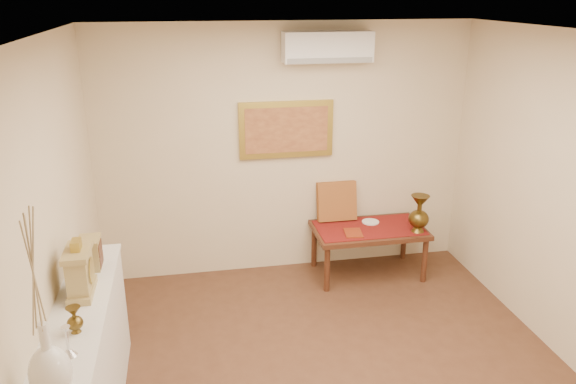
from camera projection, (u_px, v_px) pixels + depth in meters
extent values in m
plane|color=silver|center=(352.00, 38.00, 3.47)|extent=(4.50, 4.50, 0.00)
cube|color=beige|center=(286.00, 152.00, 6.01)|extent=(4.00, 0.02, 2.70)
cube|color=beige|center=(43.00, 261.00, 3.58)|extent=(0.02, 4.50, 2.70)
cube|color=maroon|center=(369.00, 228.00, 6.09)|extent=(1.14, 0.59, 0.01)
cylinder|color=white|center=(370.00, 222.00, 6.21)|extent=(0.19, 0.19, 0.01)
cube|color=maroon|center=(353.00, 233.00, 5.93)|extent=(0.21, 0.27, 0.01)
cube|color=maroon|center=(337.00, 201.00, 6.23)|extent=(0.44, 0.19, 0.45)
cube|color=silver|center=(88.00, 372.00, 3.90)|extent=(0.35, 2.00, 0.95)
cube|color=silver|center=(79.00, 311.00, 3.74)|extent=(0.37, 2.02, 0.03)
cube|color=tan|center=(82.00, 290.00, 3.91)|extent=(0.16, 0.36, 0.05)
cube|color=tan|center=(80.00, 271.00, 3.86)|extent=(0.14, 0.30, 0.25)
cylinder|color=beige|center=(91.00, 270.00, 3.88)|extent=(0.01, 0.17, 0.17)
cylinder|color=#AF9638|center=(92.00, 270.00, 3.88)|extent=(0.01, 0.19, 0.19)
cube|color=tan|center=(77.00, 252.00, 3.81)|extent=(0.17, 0.34, 0.04)
cube|color=#AF9638|center=(76.00, 245.00, 3.80)|extent=(0.06, 0.11, 0.07)
cube|color=tan|center=(90.00, 255.00, 4.25)|extent=(0.15, 0.20, 0.22)
cube|color=#4B2616|center=(102.00, 260.00, 4.28)|extent=(0.01, 0.17, 0.09)
cube|color=#4B2616|center=(100.00, 248.00, 4.25)|extent=(0.01, 0.17, 0.09)
cube|color=tan|center=(88.00, 240.00, 4.21)|extent=(0.16, 0.21, 0.02)
cube|color=#4B2616|center=(369.00, 230.00, 6.10)|extent=(1.20, 0.70, 0.05)
cylinder|color=#4B2616|center=(327.00, 269.00, 5.83)|extent=(0.06, 0.06, 0.50)
cylinder|color=#4B2616|center=(424.00, 260.00, 6.01)|extent=(0.06, 0.06, 0.50)
cylinder|color=#4B2616|center=(314.00, 246.00, 6.36)|extent=(0.06, 0.06, 0.50)
cylinder|color=#4B2616|center=(404.00, 238.00, 6.55)|extent=(0.06, 0.06, 0.50)
cube|color=#AF9638|center=(286.00, 130.00, 5.90)|extent=(1.00, 0.05, 0.60)
cube|color=#AF6B3D|center=(287.00, 130.00, 5.88)|extent=(0.88, 0.01, 0.48)
cube|color=white|center=(328.00, 47.00, 5.59)|extent=(0.90, 0.24, 0.30)
cube|color=gray|center=(330.00, 60.00, 5.52)|extent=(0.86, 0.02, 0.05)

